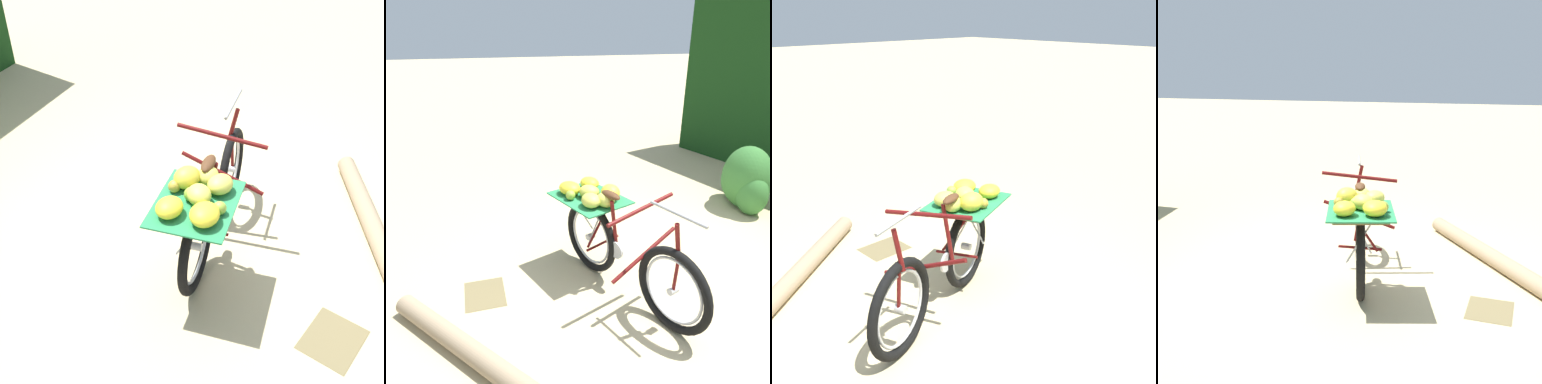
{
  "view_description": "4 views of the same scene",
  "coord_description": "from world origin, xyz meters",
  "views": [
    {
      "loc": [
        -2.61,
        -2.09,
        2.88
      ],
      "look_at": [
        -0.49,
        -0.46,
        0.87
      ],
      "focal_mm": 47.37,
      "sensor_mm": 36.0,
      "label": 1
    },
    {
      "loc": [
        2.67,
        -1.52,
        2.27
      ],
      "look_at": [
        -0.39,
        -0.63,
        0.89
      ],
      "focal_mm": 35.78,
      "sensor_mm": 36.0,
      "label": 2
    },
    {
      "loc": [
        2.21,
        2.25,
        2.3
      ],
      "look_at": [
        -0.41,
        -0.46,
        0.89
      ],
      "focal_mm": 45.6,
      "sensor_mm": 36.0,
      "label": 3
    },
    {
      "loc": [
        -4.14,
        -1.76,
        1.85
      ],
      "look_at": [
        -0.38,
        -0.36,
        0.9
      ],
      "focal_mm": 46.13,
      "sensor_mm": 36.0,
      "label": 4
    }
  ],
  "objects": [
    {
      "name": "ground_plane",
      "position": [
        0.0,
        0.0,
        0.0
      ],
      "size": [
        60.0,
        60.0,
        0.0
      ],
      "primitive_type": "plane",
      "color": "#C6B284"
    },
    {
      "name": "bicycle",
      "position": [
        -0.11,
        -0.35,
        0.51
      ],
      "size": [
        1.77,
        0.96,
        1.03
      ],
      "rotation": [
        0.0,
        0.0,
        0.35
      ],
      "color": "black",
      "rests_on": "ground_plane"
    },
    {
      "name": "fallen_log",
      "position": [
        0.7,
        -1.48,
        0.08
      ],
      "size": [
        2.02,
        1.59,
        0.16
      ],
      "primitive_type": "cylinder",
      "rotation": [
        0.0,
        1.57,
        0.65
      ],
      "color": "#9E8466",
      "rests_on": "ground_plane"
    },
    {
      "name": "leaf_litter_patch",
      "position": [
        -0.32,
        -1.54,
        0.0
      ],
      "size": [
        0.44,
        0.36,
        0.01
      ],
      "primitive_type": "cube",
      "color": "olive",
      "rests_on": "ground_plane"
    }
  ]
}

